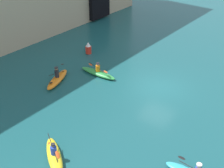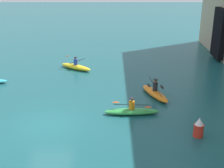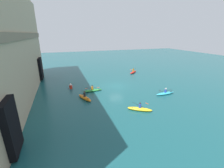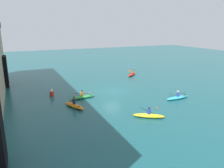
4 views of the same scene
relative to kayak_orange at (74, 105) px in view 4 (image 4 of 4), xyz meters
name	(u,v)px [view 4 (image 4 of 4)]	position (x,y,z in m)	size (l,w,h in m)	color
ground_plane	(112,91)	(4.11, -6.51, -0.26)	(120.00, 120.00, 0.00)	#195156
kayak_orange	(74,105)	(0.00, 0.00, 0.00)	(3.23, 1.89, 1.24)	orange
kayak_red	(132,74)	(11.65, -13.92, 0.01)	(2.51, 2.82, 1.23)	red
kayak_green	(82,97)	(2.72, -1.74, -0.04)	(0.80, 3.32, 1.07)	green
kayak_cyan	(177,97)	(-2.41, -12.59, -0.05)	(0.89, 3.42, 1.05)	#33B2C6
kayak_yellow	(149,115)	(-5.84, -6.04, -0.02)	(2.31, 2.99, 1.16)	yellow
marker_buoy	(52,92)	(5.29, 1.61, 0.24)	(0.53, 0.53, 1.08)	red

